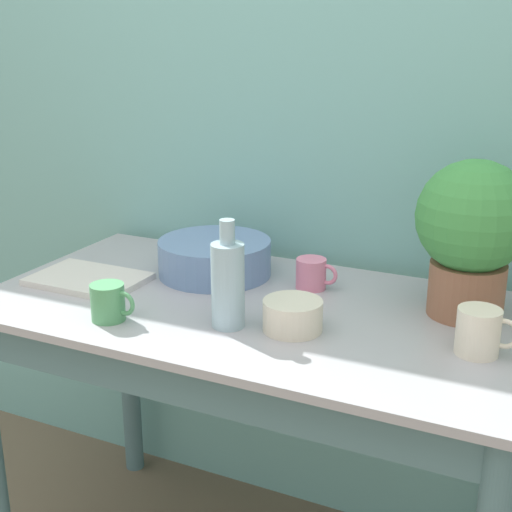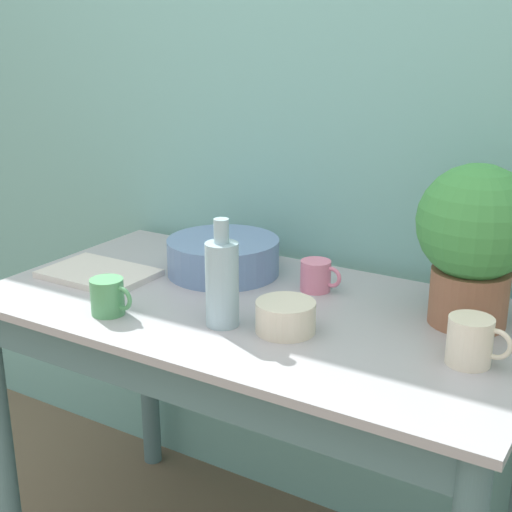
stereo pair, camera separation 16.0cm
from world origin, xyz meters
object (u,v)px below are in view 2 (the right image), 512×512
(bowl_wash_large, at_px, (223,256))
(bowl_small_cream, at_px, (286,317))
(mug_green, at_px, (108,297))
(tray_board, at_px, (99,273))
(bottle_tall, at_px, (220,281))
(mug_cream, at_px, (471,341))
(mug_pink, at_px, (317,276))
(potted_plant, at_px, (474,236))

(bowl_wash_large, relative_size, bowl_small_cream, 2.28)
(mug_green, bearing_deg, tray_board, 138.15)
(bottle_tall, xyz_separation_m, mug_cream, (0.52, 0.09, -0.05))
(tray_board, bearing_deg, mug_cream, 0.02)
(mug_pink, distance_m, bowl_small_cream, 0.26)
(mug_cream, relative_size, tray_board, 0.44)
(potted_plant, xyz_separation_m, mug_pink, (-0.38, 0.01, -0.16))
(bowl_wash_large, distance_m, tray_board, 0.33)
(mug_cream, bearing_deg, mug_green, -167.06)
(bottle_tall, xyz_separation_m, mug_pink, (0.09, 0.30, -0.06))
(mug_pink, height_order, bowl_small_cream, mug_pink)
(tray_board, bearing_deg, bowl_small_cream, -4.99)
(bowl_wash_large, relative_size, bottle_tall, 1.22)
(bottle_tall, height_order, tray_board, bottle_tall)
(bowl_small_cream, bearing_deg, tray_board, 175.01)
(bottle_tall, bearing_deg, tray_board, 168.38)
(bowl_small_cream, distance_m, tray_board, 0.59)
(potted_plant, xyz_separation_m, mug_cream, (0.06, -0.20, -0.15))
(bowl_wash_large, height_order, tray_board, bowl_wash_large)
(potted_plant, bearing_deg, mug_green, -152.24)
(bowl_wash_large, distance_m, bowl_small_cream, 0.41)
(bowl_wash_large, bearing_deg, bowl_small_cream, -36.91)
(bottle_tall, bearing_deg, mug_pink, 74.02)
(mug_green, distance_m, bowl_small_cream, 0.41)
(bowl_wash_large, bearing_deg, tray_board, -144.06)
(mug_cream, xyz_separation_m, bowl_small_cream, (-0.38, -0.05, -0.01))
(bowl_small_cream, bearing_deg, bottle_tall, -163.70)
(bowl_small_cream, bearing_deg, mug_cream, 7.72)
(bowl_small_cream, xyz_separation_m, tray_board, (-0.59, 0.05, -0.03))
(mug_green, bearing_deg, bowl_wash_large, 79.71)
(potted_plant, relative_size, bowl_wash_large, 1.21)
(bottle_tall, xyz_separation_m, bowl_small_cream, (0.14, 0.04, -0.07))
(mug_green, relative_size, bowl_small_cream, 0.84)
(potted_plant, relative_size, mug_pink, 3.32)
(mug_green, height_order, bowl_small_cream, mug_green)
(mug_cream, bearing_deg, tray_board, -179.98)
(bottle_tall, height_order, bowl_small_cream, bottle_tall)
(mug_green, distance_m, mug_cream, 0.79)
(bottle_tall, height_order, mug_green, bottle_tall)
(bottle_tall, bearing_deg, bowl_small_cream, 16.30)
(bowl_wash_large, xyz_separation_m, mug_cream, (0.71, -0.19, 0.00))
(mug_cream, bearing_deg, mug_pink, 154.91)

